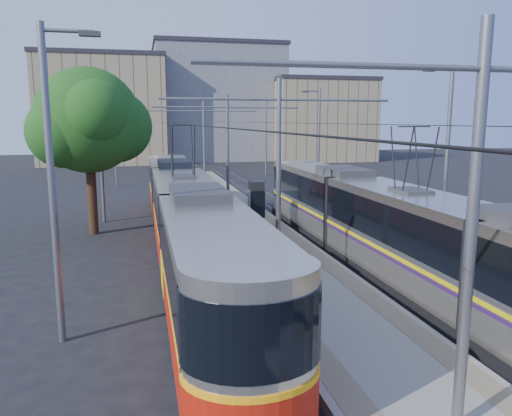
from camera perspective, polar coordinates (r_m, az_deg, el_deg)
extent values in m
plane|color=black|center=(13.54, 11.87, -15.14)|extent=(160.00, 160.00, 0.00)
cube|color=gray|center=(29.11, -2.19, -1.02)|extent=(4.00, 50.00, 0.30)
cube|color=gray|center=(28.86, -5.02, -0.84)|extent=(0.70, 50.00, 0.01)
cube|color=gray|center=(29.38, 0.58, -0.61)|extent=(0.70, 50.00, 0.01)
cube|color=gray|center=(28.67, -10.70, -1.64)|extent=(0.07, 70.00, 0.03)
cube|color=gray|center=(28.76, -7.84, -1.52)|extent=(0.07, 70.00, 0.03)
cube|color=gray|center=(29.80, 3.26, -1.04)|extent=(0.07, 70.00, 0.03)
cube|color=gray|center=(30.23, 5.88, -0.92)|extent=(0.07, 70.00, 0.03)
cube|color=black|center=(22.04, -8.11, -4.58)|extent=(2.30, 28.44, 0.40)
cube|color=#B2ACA3|center=(21.69, -8.22, -0.35)|extent=(2.40, 26.84, 2.90)
cube|color=black|center=(21.61, -8.25, 0.95)|extent=(2.43, 26.84, 1.30)
cube|color=#FFA30D|center=(21.76, -8.19, -1.39)|extent=(2.43, 26.84, 0.12)
cube|color=#BB180A|center=(21.87, -8.16, -2.68)|extent=(2.42, 26.84, 1.10)
cube|color=#2D2D30|center=(21.46, -8.32, 3.85)|extent=(1.68, 3.00, 0.30)
cube|color=black|center=(18.46, 16.76, -7.80)|extent=(2.30, 28.37, 0.40)
cube|color=#A8A49A|center=(18.04, 17.03, -2.80)|extent=(2.40, 26.77, 2.90)
cube|color=black|center=(17.94, 17.11, -1.24)|extent=(2.43, 26.77, 1.30)
cube|color=yellow|center=(18.13, 16.96, -4.03)|extent=(2.43, 26.77, 0.12)
cube|color=#34164D|center=(18.16, 16.94, -4.49)|extent=(2.43, 26.77, 0.10)
cube|color=#2D2D30|center=(17.77, 17.29, 2.25)|extent=(1.68, 3.00, 0.30)
cylinder|color=slate|center=(9.05, 23.36, -2.97)|extent=(0.20, 0.20, 7.00)
cylinder|color=slate|center=(8.89, 24.59, 14.27)|extent=(9.20, 0.10, 0.10)
cylinder|color=slate|center=(19.90, 2.60, 4.48)|extent=(0.20, 0.20, 7.00)
cylinder|color=slate|center=(19.82, 2.66, 12.28)|extent=(9.20, 0.10, 0.10)
cylinder|color=slate|center=(31.59, -3.26, 6.51)|extent=(0.20, 0.20, 7.00)
cylinder|color=slate|center=(31.54, -3.31, 11.41)|extent=(9.20, 0.10, 0.10)
cylinder|color=slate|center=(43.45, -5.95, 7.41)|extent=(0.20, 0.20, 7.00)
cylinder|color=slate|center=(43.42, -6.02, 10.97)|extent=(9.20, 0.10, 0.10)
cylinder|color=black|center=(28.14, -9.59, 9.53)|extent=(0.02, 70.00, 0.02)
cylinder|color=black|center=(29.46, 4.73, 9.65)|extent=(0.02, 70.00, 0.02)
cylinder|color=slate|center=(13.38, -22.28, 1.93)|extent=(0.18, 0.18, 8.00)
cube|color=#2D2D30|center=(13.29, -18.47, 18.36)|extent=(0.50, 0.22, 0.12)
cylinder|color=slate|center=(29.22, -17.32, 6.19)|extent=(0.18, 0.18, 8.00)
cube|color=#2D2D30|center=(29.18, -15.50, 13.65)|extent=(0.50, 0.22, 0.12)
cylinder|color=slate|center=(45.17, -15.84, 7.44)|extent=(0.18, 0.18, 8.00)
cube|color=#2D2D30|center=(45.14, -14.65, 12.26)|extent=(0.50, 0.22, 0.12)
cylinder|color=slate|center=(23.04, 20.96, 5.09)|extent=(0.18, 0.18, 8.00)
cube|color=#2D2D30|center=(22.48, 19.16, 14.67)|extent=(0.50, 0.22, 0.12)
cylinder|color=slate|center=(37.39, 7.17, 7.29)|extent=(0.18, 0.18, 8.00)
cube|color=#2D2D30|center=(37.04, 5.66, 13.10)|extent=(0.50, 0.22, 0.12)
cylinder|color=slate|center=(52.69, 1.16, 8.12)|extent=(0.18, 0.18, 8.00)
cube|color=#2D2D30|center=(52.45, -0.02, 12.21)|extent=(0.50, 0.22, 0.12)
cube|color=black|center=(24.52, 0.01, 0.23)|extent=(0.73, 1.13, 2.50)
cube|color=black|center=(24.49, 0.01, 0.61)|extent=(0.77, 1.18, 1.31)
cylinder|color=#382314|center=(26.47, -18.20, 0.82)|extent=(0.47, 0.47, 3.44)
sphere|color=#174313|center=(26.16, -18.68, 9.46)|extent=(5.17, 5.17, 5.17)
sphere|color=#174313|center=(26.93, -15.70, 8.93)|extent=(3.66, 3.66, 3.66)
cube|color=gray|center=(71.25, -16.99, 10.47)|extent=(16.00, 12.00, 13.70)
cube|color=#262328|center=(71.72, -17.29, 16.15)|extent=(16.32, 12.24, 0.50)
cube|color=gray|center=(75.97, -4.45, 11.67)|extent=(18.00, 14.00, 15.99)
cube|color=#262328|center=(76.66, -4.54, 17.84)|extent=(18.36, 14.28, 0.50)
cube|color=gray|center=(73.57, 7.30, 9.78)|extent=(14.00, 10.00, 11.10)
cube|color=#262328|center=(73.79, 7.40, 14.29)|extent=(14.28, 10.20, 0.50)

